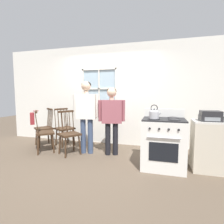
{
  "coord_description": "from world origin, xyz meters",
  "views": [
    {
      "loc": [
        1.38,
        -3.23,
        1.36
      ],
      "look_at": [
        0.38,
        0.27,
        1.0
      ],
      "focal_mm": 28.0,
      "sensor_mm": 36.0,
      "label": 1
    }
  ],
  "objects_px": {
    "chair_near_stove": "(45,128)",
    "person_teen_center": "(112,114)",
    "chair_center_cluster": "(69,134)",
    "potted_plant": "(93,106)",
    "chair_by_window": "(44,133)",
    "chair_near_wall": "(64,128)",
    "stereo": "(210,116)",
    "stove": "(163,143)",
    "kettle": "(154,114)",
    "handbag": "(32,118)",
    "person_elderly_left": "(86,109)",
    "side_counter": "(208,146)"
  },
  "relations": [
    {
      "from": "chair_center_cluster",
      "to": "chair_near_stove",
      "type": "distance_m",
      "value": 1.08
    },
    {
      "from": "chair_near_stove",
      "to": "potted_plant",
      "type": "xyz_separation_m",
      "value": [
        1.17,
        0.59,
        0.59
      ]
    },
    {
      "from": "kettle",
      "to": "potted_plant",
      "type": "xyz_separation_m",
      "value": [
        -1.71,
        1.36,
        0.03
      ]
    },
    {
      "from": "person_elderly_left",
      "to": "handbag",
      "type": "height_order",
      "value": "person_elderly_left"
    },
    {
      "from": "chair_by_window",
      "to": "chair_near_wall",
      "type": "xyz_separation_m",
      "value": [
        0.17,
        0.62,
        0.0
      ]
    },
    {
      "from": "chair_center_cluster",
      "to": "potted_plant",
      "type": "distance_m",
      "value": 1.21
    },
    {
      "from": "chair_near_wall",
      "to": "chair_near_stove",
      "type": "relative_size",
      "value": 1.0
    },
    {
      "from": "stove",
      "to": "kettle",
      "type": "relative_size",
      "value": 4.39
    },
    {
      "from": "person_teen_center",
      "to": "stereo",
      "type": "bearing_deg",
      "value": -26.11
    },
    {
      "from": "kettle",
      "to": "person_elderly_left",
      "type": "bearing_deg",
      "value": 161.96
    },
    {
      "from": "kettle",
      "to": "stereo",
      "type": "xyz_separation_m",
      "value": [
        0.95,
        0.22,
        -0.04
      ]
    },
    {
      "from": "chair_near_wall",
      "to": "chair_near_stove",
      "type": "distance_m",
      "value": 0.53
    },
    {
      "from": "stereo",
      "to": "chair_center_cluster",
      "type": "bearing_deg",
      "value": 177.87
    },
    {
      "from": "chair_by_window",
      "to": "person_elderly_left",
      "type": "relative_size",
      "value": 0.6
    },
    {
      "from": "potted_plant",
      "to": "side_counter",
      "type": "xyz_separation_m",
      "value": [
        2.66,
        -1.13,
        -0.61
      ]
    },
    {
      "from": "potted_plant",
      "to": "chair_center_cluster",
      "type": "bearing_deg",
      "value": -99.97
    },
    {
      "from": "potted_plant",
      "to": "handbag",
      "type": "distance_m",
      "value": 1.6
    },
    {
      "from": "person_elderly_left",
      "to": "chair_by_window",
      "type": "bearing_deg",
      "value": -177.66
    },
    {
      "from": "handbag",
      "to": "chair_near_stove",
      "type": "bearing_deg",
      "value": 104.31
    },
    {
      "from": "kettle",
      "to": "side_counter",
      "type": "distance_m",
      "value": 1.14
    },
    {
      "from": "stove",
      "to": "chair_near_stove",
      "type": "bearing_deg",
      "value": 168.13
    },
    {
      "from": "kettle",
      "to": "stereo",
      "type": "distance_m",
      "value": 0.98
    },
    {
      "from": "chair_center_cluster",
      "to": "kettle",
      "type": "bearing_deg",
      "value": -63.99
    },
    {
      "from": "stove",
      "to": "potted_plant",
      "type": "distance_m",
      "value": 2.32
    },
    {
      "from": "kettle",
      "to": "potted_plant",
      "type": "bearing_deg",
      "value": 141.42
    },
    {
      "from": "chair_center_cluster",
      "to": "person_elderly_left",
      "type": "height_order",
      "value": "person_elderly_left"
    },
    {
      "from": "chair_by_window",
      "to": "handbag",
      "type": "distance_m",
      "value": 0.43
    },
    {
      "from": "person_teen_center",
      "to": "stereo",
      "type": "height_order",
      "value": "person_teen_center"
    },
    {
      "from": "person_elderly_left",
      "to": "kettle",
      "type": "bearing_deg",
      "value": -27.27
    },
    {
      "from": "handbag",
      "to": "side_counter",
      "type": "xyz_separation_m",
      "value": [
        3.67,
        0.1,
        -0.38
      ]
    },
    {
      "from": "chair_near_wall",
      "to": "handbag",
      "type": "xyz_separation_m",
      "value": [
        -0.35,
        -0.77,
        0.36
      ]
    },
    {
      "from": "stove",
      "to": "chair_center_cluster",
      "type": "bearing_deg",
      "value": 174.67
    },
    {
      "from": "person_teen_center",
      "to": "chair_near_stove",
      "type": "bearing_deg",
      "value": 157.07
    },
    {
      "from": "chair_near_stove",
      "to": "stereo",
      "type": "height_order",
      "value": "stereo"
    },
    {
      "from": "stove",
      "to": "stereo",
      "type": "distance_m",
      "value": 0.94
    },
    {
      "from": "chair_near_stove",
      "to": "potted_plant",
      "type": "height_order",
      "value": "potted_plant"
    },
    {
      "from": "chair_near_stove",
      "to": "person_teen_center",
      "type": "distance_m",
      "value": 2.0
    },
    {
      "from": "chair_by_window",
      "to": "stereo",
      "type": "relative_size",
      "value": 2.94
    },
    {
      "from": "chair_by_window",
      "to": "stereo",
      "type": "distance_m",
      "value": 3.53
    },
    {
      "from": "chair_center_cluster",
      "to": "stereo",
      "type": "relative_size",
      "value": 2.94
    },
    {
      "from": "person_elderly_left",
      "to": "chair_center_cluster",
      "type": "bearing_deg",
      "value": -163.49
    },
    {
      "from": "chair_by_window",
      "to": "kettle",
      "type": "xyz_separation_m",
      "value": [
        2.54,
        -0.29,
        0.56
      ]
    },
    {
      "from": "chair_by_window",
      "to": "chair_near_wall",
      "type": "height_order",
      "value": "same"
    },
    {
      "from": "stereo",
      "to": "chair_near_wall",
      "type": "bearing_deg",
      "value": 168.24
    },
    {
      "from": "chair_near_stove",
      "to": "handbag",
      "type": "bearing_deg",
      "value": -38.3
    },
    {
      "from": "person_elderly_left",
      "to": "stove",
      "type": "height_order",
      "value": "person_elderly_left"
    },
    {
      "from": "chair_near_wall",
      "to": "side_counter",
      "type": "distance_m",
      "value": 3.39
    },
    {
      "from": "chair_near_stove",
      "to": "stereo",
      "type": "bearing_deg",
      "value": 29.15
    },
    {
      "from": "person_elderly_left",
      "to": "person_teen_center",
      "type": "distance_m",
      "value": 0.6
    },
    {
      "from": "kettle",
      "to": "potted_plant",
      "type": "relative_size",
      "value": 0.78
    }
  ]
}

